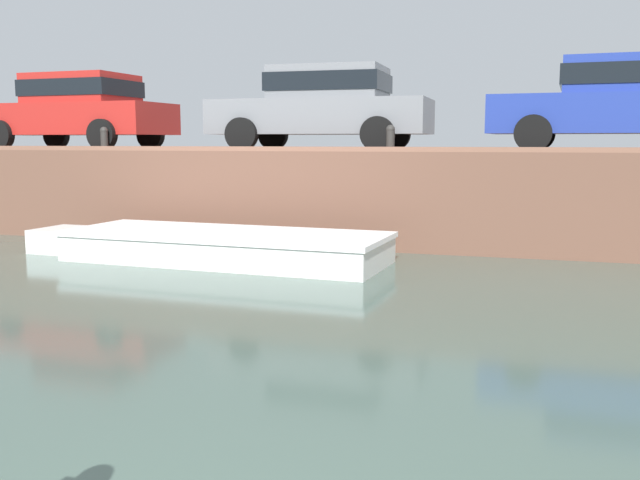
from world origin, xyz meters
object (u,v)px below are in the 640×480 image
boat_moored_west_white (212,246)px  mooring_bollard_mid (390,137)px  car_leftmost_red (79,109)px  car_centre_blue (620,100)px  car_left_inner_grey (324,105)px  mooring_bollard_west (104,138)px

boat_moored_west_white → mooring_bollard_mid: size_ratio=13.61×
car_leftmost_red → car_centre_blue: 10.51m
car_leftmost_red → mooring_bollard_mid: bearing=-9.0°
boat_moored_west_white → car_centre_blue: (6.10, 2.94, 2.29)m
car_left_inner_grey → mooring_bollard_mid: 1.94m
mooring_bollard_west → mooring_bollard_mid: 5.53m
mooring_bollard_west → car_left_inner_grey: bearing=15.1°
car_centre_blue → mooring_bollard_mid: bearing=-163.5°
car_left_inner_grey → mooring_bollard_west: (-4.05, -1.09, -0.61)m
car_centre_blue → mooring_bollard_west: size_ratio=9.33×
boat_moored_west_white → car_left_inner_grey: car_left_inner_grey is taller
boat_moored_west_white → mooring_bollard_west: mooring_bollard_west is taller
car_leftmost_red → car_left_inner_grey: 5.36m
boat_moored_west_white → mooring_bollard_west: size_ratio=13.61×
boat_moored_west_white → mooring_bollard_mid: 3.50m
mooring_bollard_west → car_centre_blue: bearing=6.7°
car_left_inner_grey → car_centre_blue: 5.15m
car_left_inner_grey → mooring_bollard_mid: size_ratio=9.19×
boat_moored_west_white → car_leftmost_red: car_leftmost_red is taller
boat_moored_west_white → mooring_bollard_mid: (2.44, 1.86, 1.69)m
boat_moored_west_white → mooring_bollard_west: 3.99m
boat_moored_west_white → mooring_bollard_west: (-3.09, 1.86, 1.69)m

